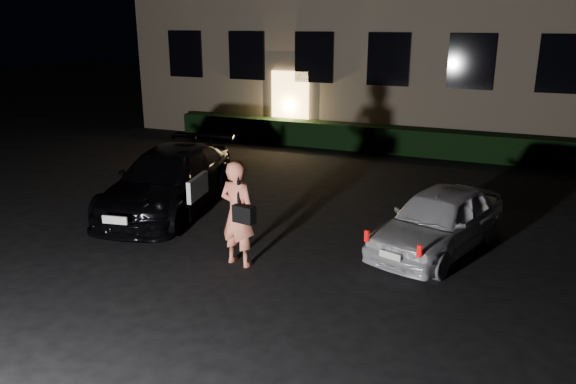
% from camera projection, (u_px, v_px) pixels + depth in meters
% --- Properties ---
extents(ground, '(80.00, 80.00, 0.00)m').
position_uv_depth(ground, '(234.00, 279.00, 9.62)').
color(ground, black).
rests_on(ground, ground).
extents(hedge, '(15.00, 0.70, 0.85)m').
position_uv_depth(hedge, '(381.00, 139.00, 18.75)').
color(hedge, black).
rests_on(hedge, ground).
extents(sedan, '(2.76, 5.08, 1.40)m').
position_uv_depth(sedan, '(169.00, 180.00, 12.95)').
color(sedan, black).
rests_on(sedan, ground).
extents(hatch, '(2.47, 3.84, 1.22)m').
position_uv_depth(hatch, '(438.00, 220.00, 10.64)').
color(hatch, silver).
rests_on(hatch, ground).
extents(man, '(0.81, 0.58, 1.94)m').
position_uv_depth(man, '(238.00, 213.00, 9.92)').
color(man, '#FF8162').
rests_on(man, ground).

